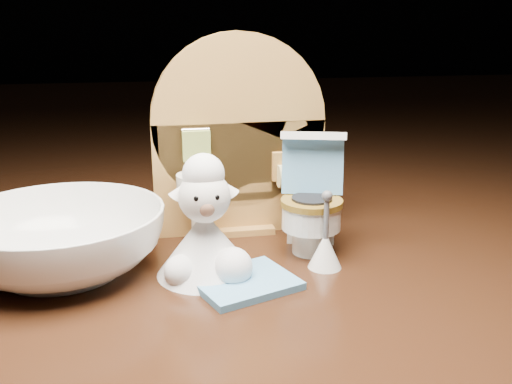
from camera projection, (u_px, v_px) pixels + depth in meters
backdrop_panel at (238, 147)px, 0.43m from camera, size 0.13×0.05×0.15m
toy_toilet at (312, 207)px, 0.40m from camera, size 0.05×0.06×0.09m
bath_mat at (245, 282)px, 0.35m from camera, size 0.07×0.07×0.00m
toilet_brush at (325, 248)px, 0.38m from camera, size 0.02×0.02×0.05m
plush_lamb at (206, 234)px, 0.36m from camera, size 0.06×0.06×0.08m
ceramic_bowl at (61, 241)px, 0.37m from camera, size 0.15×0.15×0.04m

